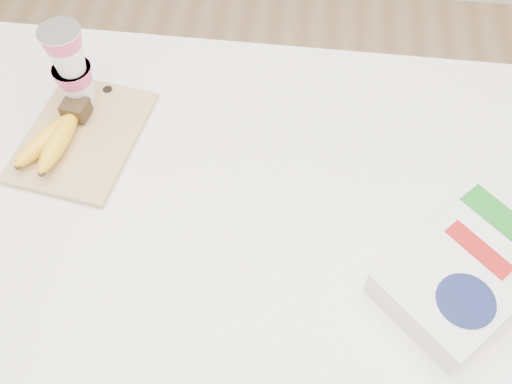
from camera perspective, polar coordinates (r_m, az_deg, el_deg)
room at (r=0.77m, az=-3.13°, el=13.05°), size 4.00×4.00×4.00m
table at (r=1.49m, az=-1.61°, el=-11.80°), size 1.32×0.88×0.99m
cutting_board at (r=1.18m, az=-16.93°, el=5.33°), size 0.25×0.32×0.01m
bananas at (r=1.16m, az=-19.36°, el=5.35°), size 0.11×0.19×0.06m
yogurt_stack at (r=1.17m, az=-18.06°, el=11.93°), size 0.08×0.08×0.19m
cereal_box at (r=1.00m, az=20.17°, el=-7.64°), size 0.32×0.33×0.06m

